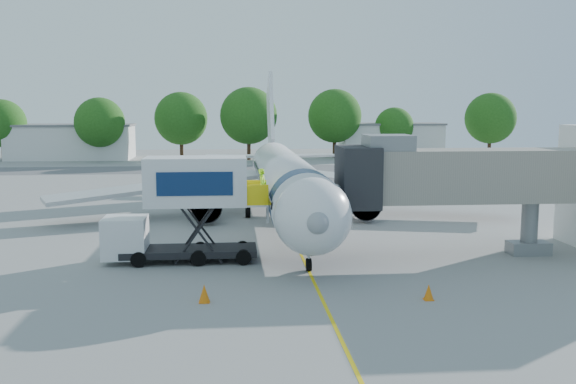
{
  "coord_description": "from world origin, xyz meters",
  "views": [
    {
      "loc": [
        -3.76,
        -40.27,
        8.15
      ],
      "look_at": [
        -0.53,
        -3.9,
        3.2
      ],
      "focal_mm": 40.0,
      "sensor_mm": 36.0,
      "label": 1
    }
  ],
  "objects": [
    {
      "name": "aircraft",
      "position": [
        0.0,
        4.12,
        2.95
      ],
      "size": [
        34.17,
        37.73,
        11.35
      ],
      "color": "silver",
      "rests_on": "ground"
    },
    {
      "name": "jet_bridge",
      "position": [
        7.99,
        -7.0,
        4.34
      ],
      "size": [
        13.9,
        3.2,
        6.6
      ],
      "color": "gray",
      "rests_on": "ground"
    },
    {
      "name": "tree_b",
      "position": [
        -22.95,
        56.28,
        5.65
      ],
      "size": [
        7.3,
        7.3,
        9.31
      ],
      "color": "#382314",
      "rests_on": "ground"
    },
    {
      "name": "safety_cone_b",
      "position": [
        -4.95,
        -14.21,
        0.37
      ],
      "size": [
        0.48,
        0.48,
        0.77
      ],
      "color": "orange",
      "rests_on": "ground"
    },
    {
      "name": "taxiway_strip",
      "position": [
        0.0,
        42.0,
        0.0
      ],
      "size": [
        120.0,
        10.0,
        0.01
      ],
      "primitive_type": "cube",
      "color": "#59595B",
      "rests_on": "ground"
    },
    {
      "name": "outbuilding_left",
      "position": [
        -28.0,
        60.0,
        2.66
      ],
      "size": [
        18.4,
        8.4,
        5.3
      ],
      "color": "silver",
      "rests_on": "ground"
    },
    {
      "name": "catering_hiloader",
      "position": [
        -6.27,
        -7.0,
        2.76
      ],
      "size": [
        8.52,
        2.44,
        5.5
      ],
      "color": "black",
      "rests_on": "ground"
    },
    {
      "name": "tree_d",
      "position": [
        -1.11,
        56.09,
        6.6
      ],
      "size": [
        8.52,
        8.52,
        10.87
      ],
      "color": "#382314",
      "rests_on": "ground"
    },
    {
      "name": "tree_f",
      "position": [
        22.06,
        59.91,
        4.75
      ],
      "size": [
        6.15,
        6.15,
        7.84
      ],
      "color": "#382314",
      "rests_on": "ground"
    },
    {
      "name": "tree_a",
      "position": [
        -37.65,
        58.6,
        5.49
      ],
      "size": [
        7.1,
        7.1,
        9.05
      ],
      "color": "#382314",
      "rests_on": "ground"
    },
    {
      "name": "tree_c",
      "position": [
        -11.26,
        57.97,
        6.17
      ],
      "size": [
        7.97,
        7.97,
        10.16
      ],
      "color": "#382314",
      "rests_on": "ground"
    },
    {
      "name": "ground_tug",
      "position": [
        3.65,
        -16.64,
        0.66
      ],
      "size": [
        3.53,
        2.62,
        1.27
      ],
      "rotation": [
        0.0,
        0.0,
        0.35
      ],
      "color": "silver",
      "rests_on": "ground"
    },
    {
      "name": "safety_cone_a",
      "position": [
        4.46,
        -14.71,
        0.33
      ],
      "size": [
        0.43,
        0.43,
        0.69
      ],
      "color": "orange",
      "rests_on": "ground"
    },
    {
      "name": "outbuilding_right",
      "position": [
        22.0,
        62.0,
        2.66
      ],
      "size": [
        16.4,
        7.4,
        5.3
      ],
      "color": "silver",
      "rests_on": "ground"
    },
    {
      "name": "tree_g",
      "position": [
        36.71,
        57.37,
        6.12
      ],
      "size": [
        7.92,
        7.92,
        10.09
      ],
      "color": "#382314",
      "rests_on": "ground"
    },
    {
      "name": "guidance_line",
      "position": [
        0.0,
        0.0,
        0.01
      ],
      "size": [
        0.15,
        70.0,
        0.01
      ],
      "primitive_type": "cube",
      "color": "yellow",
      "rests_on": "ground"
    },
    {
      "name": "ground",
      "position": [
        0.0,
        0.0,
        0.0
      ],
      "size": [
        160.0,
        160.0,
        0.0
      ],
      "primitive_type": "plane",
      "color": "gray",
      "rests_on": "ground"
    },
    {
      "name": "tree_e",
      "position": [
        12.41,
        59.45,
        6.49
      ],
      "size": [
        8.38,
        8.38,
        10.69
      ],
      "color": "#382314",
      "rests_on": "ground"
    }
  ]
}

